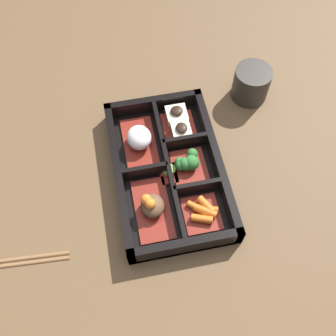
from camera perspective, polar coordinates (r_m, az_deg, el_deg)
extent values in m
plane|color=brown|center=(0.75, 0.00, -0.93)|extent=(3.00, 3.00, 0.00)
cube|color=black|center=(0.75, 0.00, -0.75)|extent=(0.32, 0.20, 0.01)
cube|color=black|center=(0.75, 6.97, 1.11)|extent=(0.32, 0.01, 0.04)
cube|color=black|center=(0.73, -7.14, -1.36)|extent=(0.32, 0.01, 0.04)
cube|color=black|center=(0.68, 2.60, -11.25)|extent=(0.01, 0.20, 0.04)
cube|color=black|center=(0.82, -2.13, 9.05)|extent=(0.01, 0.20, 0.04)
cube|color=black|center=(0.74, -0.06, -0.12)|extent=(0.29, 0.01, 0.04)
cube|color=black|center=(0.72, 4.14, -3.02)|extent=(0.01, 0.09, 0.04)
cube|color=black|center=(0.77, 2.40, 3.59)|extent=(0.01, 0.09, 0.04)
cube|color=black|center=(0.73, -3.32, -0.69)|extent=(0.01, 0.09, 0.04)
cube|color=maroon|center=(0.71, -2.22, -6.05)|extent=(0.12, 0.06, 0.01)
ellipsoid|color=brown|center=(0.69, -2.27, -5.49)|extent=(0.05, 0.04, 0.03)
sphere|color=orange|center=(0.68, -2.59, -5.21)|extent=(0.02, 0.02, 0.02)
sphere|color=orange|center=(0.68, -3.17, -4.59)|extent=(0.02, 0.02, 0.02)
cube|color=maroon|center=(0.78, -4.11, 3.53)|extent=(0.12, 0.06, 0.01)
ellipsoid|color=silver|center=(0.76, -4.21, 4.42)|extent=(0.05, 0.05, 0.04)
cube|color=maroon|center=(0.71, 4.88, -6.67)|extent=(0.07, 0.06, 0.01)
cylinder|color=#D1661E|center=(0.70, 4.27, -5.86)|extent=(0.04, 0.04, 0.01)
cylinder|color=#D1661E|center=(0.71, 5.53, -5.36)|extent=(0.04, 0.03, 0.01)
cylinder|color=#D1661E|center=(0.70, 5.42, -6.24)|extent=(0.03, 0.04, 0.01)
cylinder|color=#D1661E|center=(0.70, 5.53, -5.93)|extent=(0.02, 0.04, 0.01)
cylinder|color=#D1661E|center=(0.69, 4.93, -7.36)|extent=(0.03, 0.04, 0.01)
cube|color=maroon|center=(0.75, 3.13, 0.01)|extent=(0.08, 0.06, 0.01)
sphere|color=#2D6B2D|center=(0.73, 2.55, 0.54)|extent=(0.03, 0.03, 0.03)
sphere|color=#2D6B2D|center=(0.73, 3.46, 0.58)|extent=(0.03, 0.03, 0.03)
sphere|color=#2D6B2D|center=(0.74, 1.71, 0.81)|extent=(0.02, 0.02, 0.02)
sphere|color=#2D6B2D|center=(0.73, 1.85, 0.30)|extent=(0.02, 0.02, 0.02)
sphere|color=#2D6B2D|center=(0.75, 3.54, 2.07)|extent=(0.02, 0.02, 0.02)
cube|color=maroon|center=(0.80, 1.56, 5.99)|extent=(0.07, 0.06, 0.01)
cube|color=beige|center=(0.77, 1.95, 5.21)|extent=(0.04, 0.04, 0.02)
ellipsoid|color=black|center=(0.76, 1.98, 5.86)|extent=(0.03, 0.02, 0.01)
cube|color=beige|center=(0.80, 1.24, 7.74)|extent=(0.04, 0.04, 0.02)
ellipsoid|color=black|center=(0.79, 1.26, 8.31)|extent=(0.02, 0.03, 0.01)
cube|color=maroon|center=(0.74, 0.03, -0.90)|extent=(0.04, 0.03, 0.01)
cylinder|color=#75A84C|center=(0.74, 0.09, -0.16)|extent=(0.02, 0.02, 0.01)
cylinder|color=#75A84C|center=(0.74, 0.40, -0.22)|extent=(0.02, 0.02, 0.01)
cylinder|color=#2D2823|center=(0.86, 11.97, 11.88)|extent=(0.08, 0.08, 0.07)
cylinder|color=#597A38|center=(0.83, 12.38, 13.31)|extent=(0.06, 0.06, 0.01)
cylinder|color=brown|center=(0.74, -22.98, -12.94)|extent=(0.02, 0.23, 0.01)
cylinder|color=brown|center=(0.74, -22.93, -12.27)|extent=(0.02, 0.23, 0.01)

